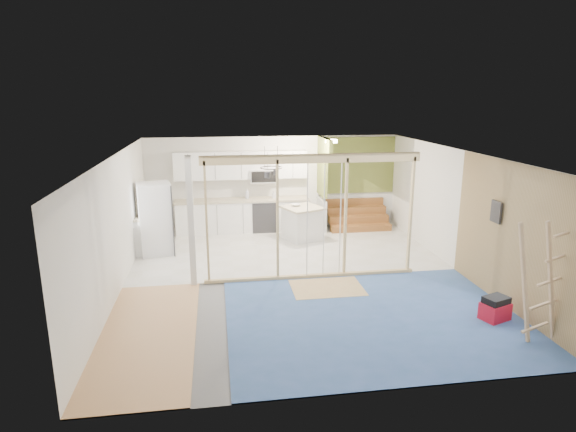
{
  "coord_description": "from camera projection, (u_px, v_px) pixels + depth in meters",
  "views": [
    {
      "loc": [
        -1.58,
        -9.22,
        3.73
      ],
      "look_at": [
        -0.1,
        0.6,
        1.2
      ],
      "focal_mm": 30.0,
      "sensor_mm": 36.0,
      "label": 1
    }
  ],
  "objects": [
    {
      "name": "ladder",
      "position": [
        541.0,
        283.0,
        7.16
      ],
      "size": [
        1.05,
        0.1,
        1.95
      ],
      "rotation": [
        0.0,
        0.0,
        0.12
      ],
      "color": "tan",
      "rests_on": "room"
    },
    {
      "name": "sheathing_panel",
      "position": [
        516.0,
        240.0,
        8.25
      ],
      "size": [
        0.02,
        4.0,
        2.6
      ],
      "primitive_type": "cube",
      "color": "#9F8456",
      "rests_on": "room"
    },
    {
      "name": "room",
      "position": [
        297.0,
        218.0,
        9.66
      ],
      "size": [
        7.01,
        8.01,
        2.61
      ],
      "color": "slate",
      "rests_on": "ground"
    },
    {
      "name": "bowl",
      "position": [
        296.0,
        205.0,
        12.53
      ],
      "size": [
        0.26,
        0.26,
        0.06
      ],
      "primitive_type": "imported",
      "rotation": [
        0.0,
        0.0,
        -0.13
      ],
      "color": "silver",
      "rests_on": "island"
    },
    {
      "name": "ceiling_light",
      "position": [
        331.0,
        141.0,
        12.43
      ],
      "size": [
        0.32,
        0.32,
        0.08
      ],
      "primitive_type": "cylinder",
      "color": "#FFEABF",
      "rests_on": "room"
    },
    {
      "name": "island",
      "position": [
        302.0,
        224.0,
        12.55
      ],
      "size": [
        1.18,
        1.18,
        0.89
      ],
      "rotation": [
        0.0,
        0.0,
        0.39
      ],
      "color": "white",
      "rests_on": "room"
    },
    {
      "name": "electrical_panel",
      "position": [
        496.0,
        212.0,
        8.73
      ],
      "size": [
        0.04,
        0.3,
        0.4
      ],
      "primitive_type": "cube",
      "color": "#343438",
      "rests_on": "room"
    },
    {
      "name": "upper_cabinets",
      "position": [
        243.0,
        166.0,
        13.07
      ],
      "size": [
        3.6,
        0.41,
        0.85
      ],
      "color": "white",
      "rests_on": "room"
    },
    {
      "name": "soap_bottle_a",
      "position": [
        247.0,
        194.0,
        13.19
      ],
      "size": [
        0.13,
        0.14,
        0.27
      ],
      "primitive_type": "imported",
      "rotation": [
        0.0,
        0.0,
        -0.35
      ],
      "color": "silver",
      "rests_on": "base_cabinets"
    },
    {
      "name": "fridge",
      "position": [
        156.0,
        219.0,
        11.34
      ],
      "size": [
        0.89,
        0.86,
        1.72
      ],
      "rotation": [
        0.0,
        0.0,
        0.21
      ],
      "color": "silver",
      "rests_on": "room"
    },
    {
      "name": "stud_frame",
      "position": [
        284.0,
        204.0,
        9.55
      ],
      "size": [
        4.66,
        0.14,
        2.6
      ],
      "color": "#D2BB80",
      "rests_on": "room"
    },
    {
      "name": "soap_bottle_b",
      "position": [
        274.0,
        194.0,
        13.25
      ],
      "size": [
        0.1,
        0.1,
        0.21
      ],
      "primitive_type": "imported",
      "rotation": [
        0.0,
        0.0,
        0.09
      ],
      "color": "silver",
      "rests_on": "base_cabinets"
    },
    {
      "name": "floor_overlays",
      "position": [
        300.0,
        277.0,
        10.05
      ],
      "size": [
        7.0,
        8.0,
        0.03
      ],
      "color": "silver",
      "rests_on": "room"
    },
    {
      "name": "green_partition",
      "position": [
        347.0,
        196.0,
        13.55
      ],
      "size": [
        2.25,
        1.51,
        2.6
      ],
      "color": "olive",
      "rests_on": "room"
    },
    {
      "name": "base_cabinets",
      "position": [
        217.0,
        219.0,
        12.86
      ],
      "size": [
        4.45,
        2.24,
        0.93
      ],
      "color": "white",
      "rests_on": "room"
    },
    {
      "name": "toolbox",
      "position": [
        495.0,
        309.0,
        8.12
      ],
      "size": [
        0.54,
        0.47,
        0.43
      ],
      "rotation": [
        0.0,
        0.0,
        0.35
      ],
      "color": "#B61024",
      "rests_on": "room"
    },
    {
      "name": "pot_rack",
      "position": [
        271.0,
        170.0,
        11.26
      ],
      "size": [
        0.52,
        0.52,
        0.72
      ],
      "color": "black",
      "rests_on": "room"
    }
  ]
}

